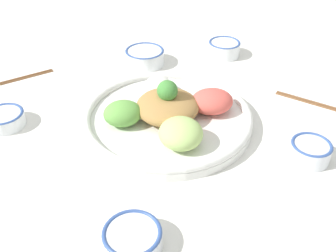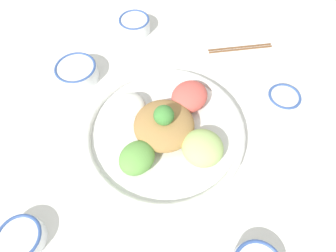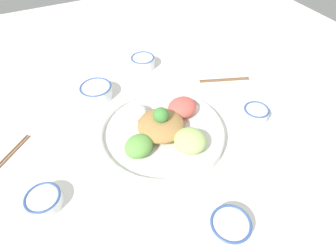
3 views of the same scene
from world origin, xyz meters
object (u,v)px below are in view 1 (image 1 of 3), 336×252
(rice_bowl_blue, at_px, (4,118))
(sauce_bowl_dark, at_px, (132,238))
(sauce_bowl_far, at_px, (145,56))
(sauce_bowl_red, at_px, (310,151))
(rice_bowl_plain, at_px, (224,48))
(chopsticks_pair_far, at_px, (314,102))
(chopsticks_pair_near, at_px, (19,78))
(salad_platter, at_px, (169,115))

(rice_bowl_blue, height_order, sauce_bowl_dark, sauce_bowl_dark)
(rice_bowl_blue, height_order, sauce_bowl_far, sauce_bowl_far)
(sauce_bowl_red, relative_size, rice_bowl_plain, 0.88)
(chopsticks_pair_far, bearing_deg, rice_bowl_blue, 38.88)
(sauce_bowl_red, height_order, rice_bowl_blue, sauce_bowl_red)
(rice_bowl_blue, height_order, chopsticks_pair_near, rice_bowl_blue)
(rice_bowl_blue, xyz_separation_m, sauce_bowl_far, (-0.25, -0.38, 0.01))
(sauce_bowl_dark, xyz_separation_m, rice_bowl_plain, (-0.08, -0.77, 0.00))
(sauce_bowl_red, distance_m, rice_bowl_blue, 0.72)
(sauce_bowl_dark, height_order, rice_bowl_plain, rice_bowl_plain)
(sauce_bowl_red, bearing_deg, sauce_bowl_far, -37.81)
(salad_platter, height_order, sauce_bowl_far, salad_platter)
(sauce_bowl_red, distance_m, sauce_bowl_dark, 0.43)
(salad_platter, relative_size, rice_bowl_plain, 4.12)
(rice_bowl_blue, bearing_deg, sauce_bowl_dark, 145.60)
(salad_platter, height_order, rice_bowl_blue, salad_platter)
(sauce_bowl_far, bearing_deg, sauce_bowl_red, 142.19)
(salad_platter, distance_m, rice_bowl_blue, 0.40)
(sauce_bowl_far, relative_size, chopsticks_pair_near, 0.76)
(salad_platter, distance_m, sauce_bowl_red, 0.33)
(sauce_bowl_far, xyz_separation_m, chopsticks_pair_far, (-0.50, 0.13, -0.02))
(sauce_bowl_far, bearing_deg, sauce_bowl_dark, 102.95)
(sauce_bowl_dark, bearing_deg, sauce_bowl_red, -136.31)
(sauce_bowl_red, xyz_separation_m, chopsticks_pair_far, (-0.03, -0.23, -0.02))
(rice_bowl_blue, xyz_separation_m, rice_bowl_plain, (-0.48, -0.49, 0.01))
(salad_platter, bearing_deg, rice_bowl_plain, -103.15)
(salad_platter, xyz_separation_m, sauce_bowl_red, (-0.33, 0.06, -0.00))
(chopsticks_pair_near, distance_m, chopsticks_pair_far, 0.83)
(salad_platter, bearing_deg, sauce_bowl_red, 168.85)
(rice_bowl_plain, bearing_deg, chopsticks_pair_near, 26.08)
(sauce_bowl_far, height_order, chopsticks_pair_far, sauce_bowl_far)
(sauce_bowl_dark, height_order, chopsticks_pair_far, sauce_bowl_dark)
(salad_platter, xyz_separation_m, rice_bowl_blue, (0.39, 0.09, -0.01))
(sauce_bowl_dark, bearing_deg, rice_bowl_blue, -34.40)
(rice_bowl_blue, bearing_deg, chopsticks_pair_far, -161.01)
(rice_bowl_blue, distance_m, chopsticks_pair_near, 0.23)
(salad_platter, height_order, rice_bowl_plain, salad_platter)
(rice_bowl_plain, height_order, chopsticks_pair_far, rice_bowl_plain)
(sauce_bowl_red, bearing_deg, salad_platter, -11.15)
(sauce_bowl_dark, relative_size, chopsticks_pair_far, 0.51)
(salad_platter, height_order, sauce_bowl_red, salad_platter)
(salad_platter, height_order, chopsticks_pair_near, salad_platter)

